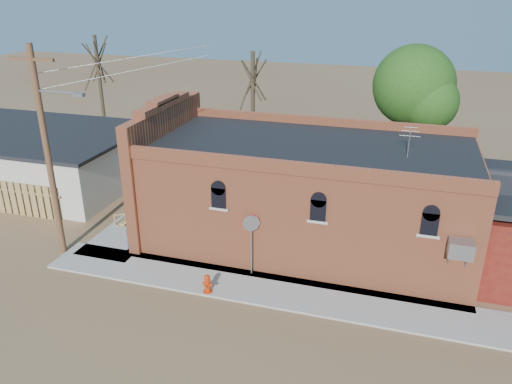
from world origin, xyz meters
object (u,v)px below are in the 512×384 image
(utility_pole, at_px, (48,150))
(trash_barrel, at_px, (134,238))
(brick_bar, at_px, (302,192))
(stop_sign, at_px, (251,229))
(fire_hydrant, at_px, (207,284))

(utility_pole, bearing_deg, trash_barrel, 22.30)
(brick_bar, relative_size, stop_sign, 6.18)
(fire_hydrant, bearing_deg, trash_barrel, 151.54)
(brick_bar, xyz_separation_m, stop_sign, (-1.23, -3.69, -0.22))
(utility_pole, relative_size, trash_barrel, 9.87)
(fire_hydrant, height_order, trash_barrel, trash_barrel)
(stop_sign, distance_m, trash_barrel, 5.95)
(brick_bar, distance_m, utility_pole, 10.96)
(stop_sign, bearing_deg, brick_bar, 70.57)
(fire_hydrant, bearing_deg, utility_pole, 170.00)
(utility_pole, relative_size, stop_sign, 3.39)
(brick_bar, bearing_deg, fire_hydrant, -113.93)
(brick_bar, bearing_deg, utility_pole, -156.31)
(fire_hydrant, bearing_deg, brick_bar, 65.37)
(stop_sign, bearing_deg, trash_barrel, 173.34)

